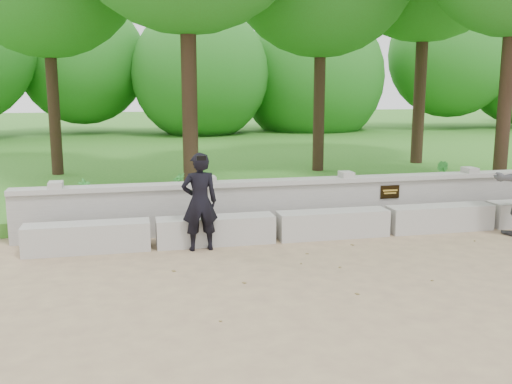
# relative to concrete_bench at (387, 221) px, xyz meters

# --- Properties ---
(ground) EXTENTS (80.00, 80.00, 0.00)m
(ground) POSITION_rel_concrete_bench_xyz_m (-0.00, -1.90, -0.22)
(ground) COLOR tan
(ground) RESTS_ON ground
(lawn) EXTENTS (40.00, 22.00, 0.25)m
(lawn) POSITION_rel_concrete_bench_xyz_m (-0.00, 12.10, -0.10)
(lawn) COLOR #296B1E
(lawn) RESTS_ON ground
(concrete_bench) EXTENTS (11.90, 0.45, 0.45)m
(concrete_bench) POSITION_rel_concrete_bench_xyz_m (0.00, 0.00, 0.00)
(concrete_bench) COLOR #AFACA5
(concrete_bench) RESTS_ON ground
(parapet_wall) EXTENTS (12.50, 0.35, 0.90)m
(parapet_wall) POSITION_rel_concrete_bench_xyz_m (0.00, 0.70, 0.24)
(parapet_wall) COLOR #A4A29B
(parapet_wall) RESTS_ON ground
(man_main) EXTENTS (0.58, 0.52, 1.53)m
(man_main) POSITION_rel_concrete_bench_xyz_m (-3.29, -0.29, 0.54)
(man_main) COLOR black
(man_main) RESTS_ON ground
(shrub_a) EXTENTS (0.33, 0.31, 0.51)m
(shrub_a) POSITION_rel_concrete_bench_xyz_m (-5.18, 2.44, 0.28)
(shrub_a) COLOR #2C822D
(shrub_a) RESTS_ON lawn
(shrub_b) EXTENTS (0.36, 0.39, 0.56)m
(shrub_b) POSITION_rel_concrete_bench_xyz_m (2.78, 2.93, 0.30)
(shrub_b) COLOR #2C822D
(shrub_b) RESTS_ON lawn
(shrub_d) EXTENTS (0.37, 0.39, 0.56)m
(shrub_d) POSITION_rel_concrete_bench_xyz_m (-3.38, 2.41, 0.30)
(shrub_d) COLOR #2C822D
(shrub_d) RESTS_ON lawn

